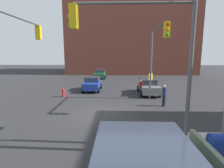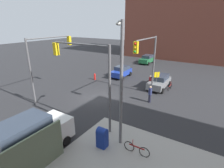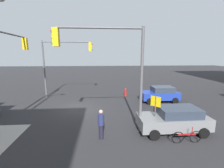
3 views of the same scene
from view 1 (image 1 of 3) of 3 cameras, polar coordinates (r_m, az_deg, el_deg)
name	(u,v)px [view 1 (image 1 of 3)]	position (r m, az deg, el deg)	size (l,w,h in m)	color
ground_plane	(99,113)	(13.02, -4.17, -9.55)	(120.00, 120.00, 0.00)	#28282B
building_brick_west	(130,35)	(44.59, 5.81, 15.75)	(16.00, 28.00, 18.17)	brown
traffic_signal_nw_corner	(156,50)	(15.07, 14.23, 10.67)	(5.30, 0.36, 6.50)	#59595B
traffic_signal_se_corner	(15,48)	(11.49, -29.10, 10.32)	(5.71, 0.36, 6.50)	#59595B
traffic_signal_ne_corner	(144,46)	(7.82, 10.29, 12.12)	(0.36, 5.43, 6.50)	#59595B
street_lamp_corner	(224,44)	(8.51, 32.68, 11.07)	(2.35, 1.65, 8.00)	slate
warning_sign_two_way	(150,81)	(18.14, 12.45, 1.05)	(0.48, 0.48, 2.40)	#4C4C4C
mailbox_blue	(217,151)	(7.89, 31.16, -18.19)	(0.56, 0.64, 1.43)	navy
fire_hydrant	(63,92)	(18.48, -15.66, -2.56)	(0.26, 0.26, 0.94)	red
sedan_gray	(148,86)	(19.51, 11.71, -0.70)	(4.40, 2.02, 1.62)	slate
sedan_blue	(92,83)	(21.03, -6.45, 0.17)	(3.90, 2.02, 1.62)	#1E389E
hatchback_green	(100,74)	(31.70, -3.95, 3.38)	(4.29, 2.02, 1.62)	#1E6638
pedestrian_crossing	(164,95)	(15.13, 16.65, -3.53)	(0.36, 0.36, 1.79)	navy
pedestrian_waiting	(141,87)	(18.51, 9.45, -1.08)	(0.36, 0.36, 1.68)	maroon
bicycle_at_crosswalk	(160,90)	(19.99, 15.29, -2.05)	(1.75, 0.05, 0.97)	black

